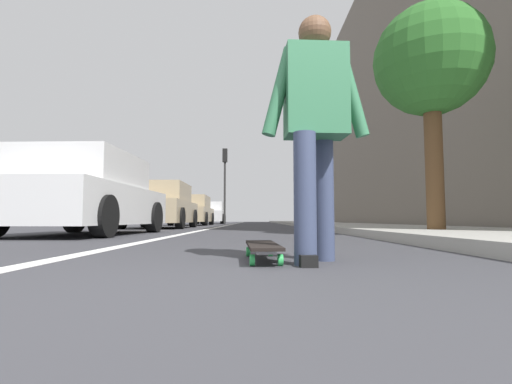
% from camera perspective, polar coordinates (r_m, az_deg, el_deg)
% --- Properties ---
extents(ground_plane, '(80.00, 80.00, 0.00)m').
position_cam_1_polar(ground_plane, '(11.02, -0.85, -5.67)').
color(ground_plane, '#38383D').
extents(lane_stripe_white, '(52.00, 0.16, 0.01)m').
position_cam_1_polar(lane_stripe_white, '(21.06, -3.93, -4.97)').
color(lane_stripe_white, silver).
rests_on(lane_stripe_white, ground).
extents(sidewalk_curb, '(52.00, 3.20, 0.13)m').
position_cam_1_polar(sidewalk_curb, '(19.30, 9.73, -4.81)').
color(sidewalk_curb, '#9E9B93').
rests_on(sidewalk_curb, ground).
extents(building_facade, '(40.00, 1.20, 11.55)m').
position_cam_1_polar(building_facade, '(24.34, 13.58, 8.95)').
color(building_facade, '#71685C').
rests_on(building_facade, ground).
extents(skateboard, '(0.85, 0.25, 0.11)m').
position_cam_1_polar(skateboard, '(2.59, 0.99, -8.30)').
color(skateboard, green).
rests_on(skateboard, ground).
extents(skater_person, '(0.47, 0.72, 1.64)m').
position_cam_1_polar(skater_person, '(2.55, 8.96, 10.83)').
color(skater_person, '#384260').
rests_on(skater_person, ground).
extents(parked_car_near, '(4.09, 2.09, 1.49)m').
position_cam_1_polar(parked_car_near, '(7.66, -24.36, -0.54)').
color(parked_car_near, silver).
rests_on(parked_car_near, ground).
extents(parked_car_mid, '(4.11, 2.02, 1.49)m').
position_cam_1_polar(parked_car_mid, '(12.91, -14.27, -2.16)').
color(parked_car_mid, tan).
rests_on(parked_car_mid, ground).
extents(parked_car_far, '(4.55, 1.86, 1.48)m').
position_cam_1_polar(parked_car_far, '(19.39, -9.61, -2.88)').
color(parked_car_far, tan).
rests_on(parked_car_far, ground).
extents(parked_car_end, '(4.44, 1.95, 1.49)m').
position_cam_1_polar(parked_car_end, '(26.26, -6.78, -3.25)').
color(parked_car_end, silver).
rests_on(parked_car_end, ground).
extents(traffic_light, '(0.33, 0.28, 4.48)m').
position_cam_1_polar(traffic_light, '(22.26, -4.75, 3.02)').
color(traffic_light, '#2D2D2D').
rests_on(traffic_light, ground).
extents(street_tree_near, '(1.83, 1.83, 3.82)m').
position_cam_1_polar(street_tree_near, '(7.14, 24.98, 17.34)').
color(street_tree_near, brown).
rests_on(street_tree_near, ground).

